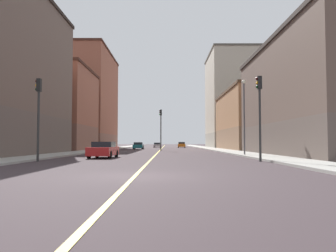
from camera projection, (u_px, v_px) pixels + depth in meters
name	position (u px, v px, depth m)	size (l,w,h in m)	color
ground_plane	(135.00, 176.00, 13.28)	(400.00, 400.00, 0.00)	#372C2F
sidewalk_left	(212.00, 149.00, 62.25)	(3.19, 168.00, 0.15)	#9E9B93
sidewalk_right	(108.00, 149.00, 62.21)	(3.19, 168.00, 0.15)	#9E9B93
lane_center_stripe	(160.00, 149.00, 62.23)	(0.16, 154.00, 0.01)	#E5D14C
building_left_near	(323.00, 97.00, 33.26)	(11.18, 24.60, 11.45)	brown
building_left_mid	(256.00, 120.00, 58.38)	(11.18, 22.55, 10.14)	#8F6B4F
building_left_far	(231.00, 101.00, 80.84)	(11.18, 18.14, 22.53)	#9D9688
building_right_midblock	(54.00, 109.00, 53.45)	(11.18, 14.64, 13.06)	brown
building_right_distant	(85.00, 100.00, 73.23)	(11.18, 21.83, 20.76)	brown
traffic_light_left_near	(259.00, 106.00, 23.21)	(0.40, 0.32, 5.89)	#2D2D2D
traffic_light_right_near	(38.00, 107.00, 23.18)	(0.40, 0.32, 5.72)	#2D2D2D
traffic_light_median_far	(160.00, 124.00, 51.41)	(0.40, 0.32, 6.29)	#2D2D2D
street_lamp_left_near	(243.00, 109.00, 32.39)	(0.36, 0.36, 7.17)	#4C4C51
car_teal	(138.00, 146.00, 63.58)	(1.86, 4.50, 1.29)	#196670
car_red	(103.00, 150.00, 28.38)	(2.08, 4.20, 1.36)	red
car_silver	(157.00, 145.00, 82.78)	(1.83, 4.43, 1.18)	silver
car_orange	(181.00, 145.00, 79.96)	(1.88, 4.39, 1.34)	orange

